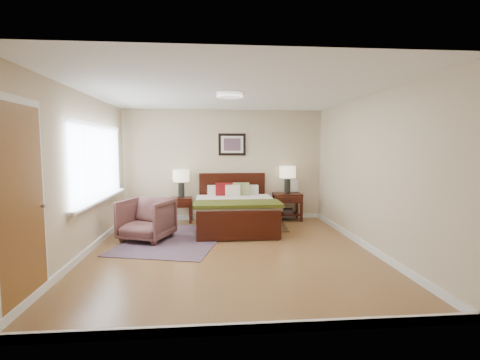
# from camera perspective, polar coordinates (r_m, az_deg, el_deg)

# --- Properties ---
(floor) EXTENTS (5.00, 5.00, 0.00)m
(floor) POSITION_cam_1_polar(r_m,az_deg,el_deg) (5.69, -1.62, -11.59)
(floor) COLOR brown
(floor) RESTS_ON ground
(back_wall) EXTENTS (4.50, 0.04, 2.50)m
(back_wall) POSITION_cam_1_polar(r_m,az_deg,el_deg) (7.95, -2.68, 2.45)
(back_wall) COLOR #C0AF8B
(back_wall) RESTS_ON ground
(front_wall) EXTENTS (4.50, 0.04, 2.50)m
(front_wall) POSITION_cam_1_polar(r_m,az_deg,el_deg) (2.97, 1.10, -2.61)
(front_wall) COLOR #C0AF8B
(front_wall) RESTS_ON ground
(left_wall) EXTENTS (0.04, 5.00, 2.50)m
(left_wall) POSITION_cam_1_polar(r_m,az_deg,el_deg) (5.78, -24.53, 0.83)
(left_wall) COLOR #C0AF8B
(left_wall) RESTS_ON ground
(right_wall) EXTENTS (0.04, 5.00, 2.50)m
(right_wall) POSITION_cam_1_polar(r_m,az_deg,el_deg) (6.02, 20.28, 1.15)
(right_wall) COLOR #C0AF8B
(right_wall) RESTS_ON ground
(ceiling) EXTENTS (4.50, 5.00, 0.02)m
(ceiling) POSITION_cam_1_polar(r_m,az_deg,el_deg) (5.50, -1.69, 14.17)
(ceiling) COLOR white
(ceiling) RESTS_ON back_wall
(window) EXTENTS (0.11, 2.72, 1.32)m
(window) POSITION_cam_1_polar(r_m,az_deg,el_deg) (6.42, -22.03, 2.47)
(window) COLOR silver
(window) RESTS_ON left_wall
(door) EXTENTS (0.06, 1.00, 2.18)m
(door) POSITION_cam_1_polar(r_m,az_deg,el_deg) (4.19, -32.19, -3.56)
(door) COLOR silver
(door) RESTS_ON ground
(ceil_fixture) EXTENTS (0.44, 0.44, 0.08)m
(ceil_fixture) POSITION_cam_1_polar(r_m,az_deg,el_deg) (5.50, -1.69, 13.81)
(ceil_fixture) COLOR white
(ceil_fixture) RESTS_ON ceiling
(bed) EXTENTS (1.62, 1.95, 1.05)m
(bed) POSITION_cam_1_polar(r_m,az_deg,el_deg) (7.09, -0.82, -4.12)
(bed) COLOR #370F08
(bed) RESTS_ON ground
(wall_art) EXTENTS (0.62, 0.05, 0.50)m
(wall_art) POSITION_cam_1_polar(r_m,az_deg,el_deg) (7.91, -1.31, 5.85)
(wall_art) COLOR black
(wall_art) RESTS_ON back_wall
(nightstand_left) EXTENTS (0.46, 0.42, 0.55)m
(nightstand_left) POSITION_cam_1_polar(r_m,az_deg,el_deg) (7.80, -9.58, -3.74)
(nightstand_left) COLOR #370F08
(nightstand_left) RESTS_ON ground
(nightstand_right) EXTENTS (0.62, 0.47, 0.62)m
(nightstand_right) POSITION_cam_1_polar(r_m,az_deg,el_deg) (7.98, 7.78, -3.84)
(nightstand_right) COLOR #370F08
(nightstand_right) RESTS_ON ground
(lamp_left) EXTENTS (0.36, 0.36, 0.61)m
(lamp_left) POSITION_cam_1_polar(r_m,az_deg,el_deg) (7.76, -9.64, 0.33)
(lamp_left) COLOR black
(lamp_left) RESTS_ON nightstand_left
(lamp_right) EXTENTS (0.36, 0.36, 0.61)m
(lamp_right) POSITION_cam_1_polar(r_m,az_deg,el_deg) (7.92, 7.81, 0.95)
(lamp_right) COLOR black
(lamp_right) RESTS_ON nightstand_right
(armchair) EXTENTS (1.04, 1.06, 0.75)m
(armchair) POSITION_cam_1_polar(r_m,az_deg,el_deg) (6.46, -15.07, -6.27)
(armchair) COLOR brown
(armchair) RESTS_ON ground
(rug_persian) EXTENTS (2.10, 2.59, 0.01)m
(rug_persian) POSITION_cam_1_polar(r_m,az_deg,el_deg) (6.45, -10.79, -9.55)
(rug_persian) COLOR #0F0E46
(rug_persian) RESTS_ON ground
(rug_navy) EXTENTS (0.80, 1.15, 0.01)m
(rug_navy) POSITION_cam_1_polar(r_m,az_deg,el_deg) (7.43, 4.62, -7.47)
(rug_navy) COLOR black
(rug_navy) RESTS_ON ground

